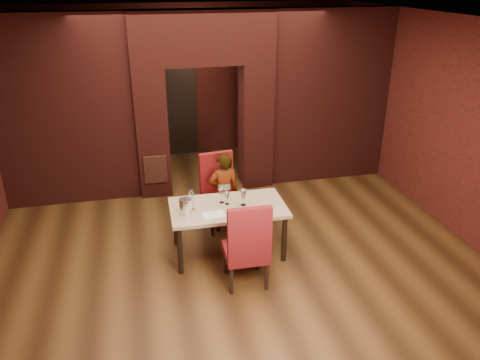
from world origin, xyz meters
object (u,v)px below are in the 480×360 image
object	(u,v)px
person_seated	(224,193)
chair_far	(221,193)
water_bottle	(192,199)
wine_glass_c	(243,198)
potted_plant	(259,208)
wine_glass_a	(222,196)
dining_table	(228,230)
wine_bucket	(186,206)
chair_near	(246,242)
wine_glass_b	(227,198)

from	to	relation	value
person_seated	chair_far	bearing A→B (deg)	-78.46
water_bottle	wine_glass_c	bearing A→B (deg)	-3.59
water_bottle	potted_plant	world-z (taller)	water_bottle
water_bottle	wine_glass_a	bearing A→B (deg)	12.97
dining_table	person_seated	bearing A→B (deg)	84.72
person_seated	wine_bucket	distance (m)	1.02
chair_near	person_seated	xyz separation A→B (m)	(-0.01, 1.40, 0.04)
chair_near	wine_glass_b	distance (m)	0.84
wine_glass_c	potted_plant	size ratio (longest dim) A/B	0.56
wine_glass_b	water_bottle	size ratio (longest dim) A/B	0.62
chair_near	wine_glass_c	size ratio (longest dim) A/B	5.18
water_bottle	chair_near	bearing A→B (deg)	-52.64
dining_table	wine_glass_a	distance (m)	0.51
dining_table	wine_bucket	size ratio (longest dim) A/B	7.64
chair_far	chair_near	distance (m)	1.51
chair_far	person_seated	xyz separation A→B (m)	(0.03, -0.11, 0.05)
chair_near	person_seated	world-z (taller)	person_seated
chair_near	wine_bucket	world-z (taller)	chair_near
dining_table	water_bottle	xyz separation A→B (m)	(-0.50, 0.03, 0.52)
dining_table	chair_near	xyz separation A→B (m)	(0.08, -0.73, 0.22)
chair_far	water_bottle	bearing A→B (deg)	-134.08
dining_table	chair_near	bearing A→B (deg)	-82.78
wine_glass_a	wine_glass_b	world-z (taller)	wine_glass_a
potted_plant	dining_table	bearing A→B (deg)	-128.73
wine_glass_b	dining_table	bearing A→B (deg)	-91.92
wine_glass_b	wine_bucket	world-z (taller)	wine_bucket
wine_bucket	water_bottle	distance (m)	0.15
person_seated	wine_glass_b	bearing A→B (deg)	81.77
wine_glass_b	chair_far	bearing A→B (deg)	86.38
wine_glass_a	wine_bucket	bearing A→B (deg)	-159.06
wine_glass_a	water_bottle	world-z (taller)	water_bottle
dining_table	wine_glass_b	xyz separation A→B (m)	(0.00, 0.07, 0.47)
wine_glass_a	potted_plant	distance (m)	1.24
dining_table	chair_far	bearing A→B (deg)	87.51
dining_table	water_bottle	size ratio (longest dim) A/B	5.51
dining_table	wine_glass_b	distance (m)	0.47
person_seated	wine_glass_a	bearing A→B (deg)	74.35
chair_near	water_bottle	xyz separation A→B (m)	(-0.58, 0.76, 0.30)
chair_far	chair_near	world-z (taller)	chair_near
dining_table	wine_glass_b	world-z (taller)	wine_glass_b
wine_glass_b	potted_plant	world-z (taller)	wine_glass_b
chair_far	wine_glass_c	bearing A→B (deg)	-85.86
dining_table	wine_glass_b	bearing A→B (deg)	89.06
person_seated	wine_glass_c	bearing A→B (deg)	100.47
person_seated	wine_bucket	world-z (taller)	person_seated
dining_table	chair_far	xyz separation A→B (m)	(0.05, 0.78, 0.22)
potted_plant	wine_glass_b	bearing A→B (deg)	-130.92
chair_near	wine_glass_b	world-z (taller)	chair_near
person_seated	wine_glass_b	size ratio (longest dim) A/B	7.15
chair_far	dining_table	bearing A→B (deg)	-101.43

